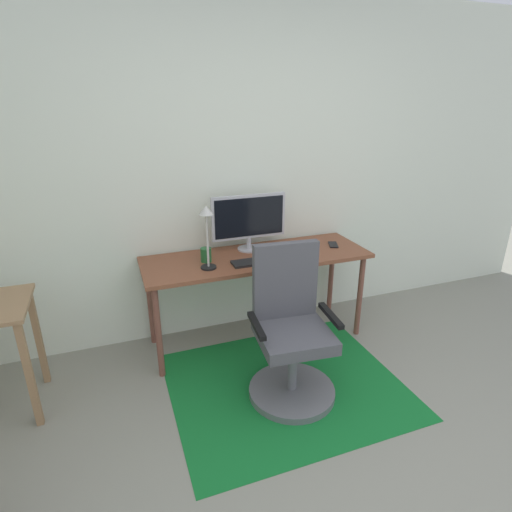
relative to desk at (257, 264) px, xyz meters
The scene contains 10 objects.
wall_back 0.74m from the desk, 77.71° to the left, with size 6.00×0.10×2.60m, color silver.
area_rug 0.91m from the desk, 92.21° to the right, with size 1.54×1.30×0.01m, color #146D2B.
desk is the anchor object (origin of this frame).
monitor 0.36m from the desk, 95.03° to the left, with size 0.59×0.18×0.44m.
keyboard 0.16m from the desk, 98.71° to the right, with size 0.43×0.13×0.02m, color black.
computer_mouse 0.38m from the desk, 25.20° to the right, with size 0.06×0.10×0.03m, color black.
coffee_cup 0.41m from the desk, behind, with size 0.08×0.08×0.10m, color #215F2D.
cell_phone 0.67m from the desk, ahead, with size 0.07×0.14×0.01m, color black.
desk_lamp 0.57m from the desk, 164.25° to the right, with size 0.11×0.11×0.45m.
office_chair 0.74m from the desk, 91.63° to the right, with size 0.57×0.57×1.01m.
Camera 1 is at (-1.10, -0.91, 1.86)m, focal length 28.85 mm.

